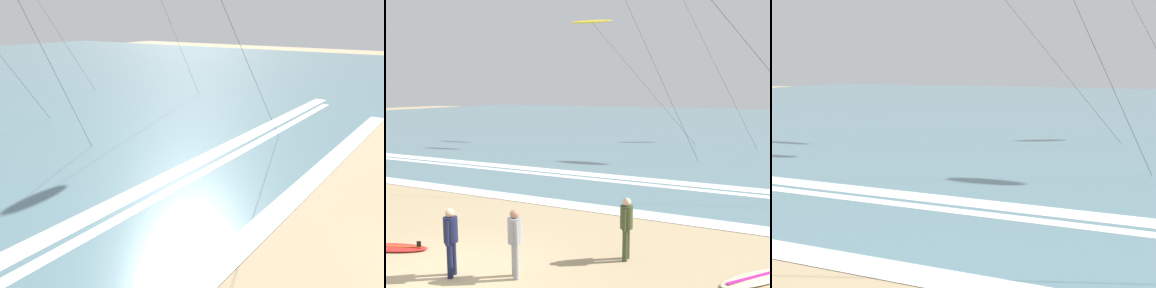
{
  "view_description": "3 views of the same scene",
  "coord_description": "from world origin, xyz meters",
  "views": [
    {
      "loc": [
        -12.62,
        1.37,
        7.02
      ],
      "look_at": [
        0.24,
        10.22,
        2.12
      ],
      "focal_mm": 38.51,
      "sensor_mm": 36.0,
      "label": 1
    },
    {
      "loc": [
        6.62,
        -6.81,
        4.24
      ],
      "look_at": [
        -0.62,
        7.98,
        2.12
      ],
      "focal_mm": 39.01,
      "sensor_mm": 36.0,
      "label": 2
    },
    {
      "loc": [
        1.99,
        -1.85,
        4.48
      ],
      "look_at": [
        -2.32,
        9.02,
        2.52
      ],
      "focal_mm": 43.81,
      "sensor_mm": 36.0,
      "label": 3
    }
  ],
  "objects": [
    {
      "name": "wave_foam_outer_break",
      "position": [
        -0.08,
        12.1,
        0.01
      ],
      "size": [
        45.71,
        0.93,
        0.01
      ],
      "primitive_type": "cube",
      "color": "white",
      "rests_on": "ocean_surface"
    },
    {
      "name": "wave_foam_shoreline",
      "position": [
        -0.26,
        6.62,
        0.01
      ],
      "size": [
        37.59,
        0.96,
        0.01
      ],
      "primitive_type": "cube",
      "color": "white",
      "rests_on": "ocean_surface"
    },
    {
      "name": "wave_foam_mid_break",
      "position": [
        -0.02,
        11.09,
        0.01
      ],
      "size": [
        41.97,
        0.5,
        0.01
      ],
      "primitive_type": "cube",
      "color": "white",
      "rests_on": "ocean_surface"
    }
  ]
}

